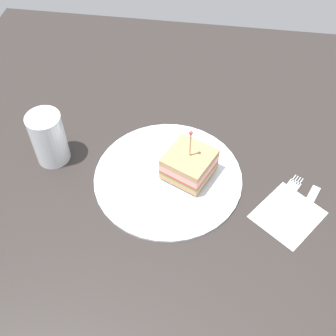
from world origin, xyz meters
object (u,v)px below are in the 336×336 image
(sandwich_half_center, at_px, (189,164))
(napkin, at_px, (288,215))
(drink_glass, at_px, (49,141))
(plate, at_px, (168,176))
(fork, at_px, (287,194))
(knife, at_px, (306,207))

(sandwich_half_center, bearing_deg, napkin, 161.20)
(drink_glass, bearing_deg, plate, 174.95)
(plate, xyz_separation_m, napkin, (-0.22, 0.05, -0.00))
(sandwich_half_center, xyz_separation_m, fork, (-0.19, 0.02, -0.03))
(fork, relative_size, knife, 1.03)
(drink_glass, distance_m, fork, 0.46)
(plate, distance_m, napkin, 0.23)
(plate, distance_m, knife, 0.26)
(plate, relative_size, napkin, 2.57)
(plate, height_order, sandwich_half_center, sandwich_half_center)
(fork, bearing_deg, knife, 142.56)
(knife, bearing_deg, drink_glass, -6.11)
(plate, height_order, fork, plate)
(drink_glass, height_order, fork, drink_glass)
(drink_glass, xyz_separation_m, fork, (-0.46, 0.03, -0.05))
(plate, xyz_separation_m, fork, (-0.22, 0.01, -0.00))
(drink_glass, distance_m, napkin, 0.46)
(drink_glass, height_order, napkin, drink_glass)
(plate, relative_size, knife, 2.37)
(napkin, relative_size, knife, 0.92)
(sandwich_half_center, xyz_separation_m, knife, (-0.22, 0.04, -0.03))
(plate, bearing_deg, napkin, 166.75)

